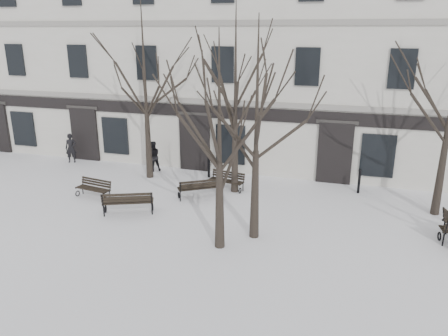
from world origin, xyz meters
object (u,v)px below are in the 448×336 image
at_px(bench_0, 94,188).
at_px(bench_1, 128,202).
at_px(tree_1, 219,118).
at_px(bench_3, 227,180).
at_px(tree_2, 257,105).
at_px(bench_4, 199,187).

xyz_separation_m(bench_0, bench_1, (2.31, -1.20, 0.10)).
distance_m(tree_1, bench_3, 6.83).
distance_m(tree_2, bench_4, 5.95).
height_order(tree_2, bench_4, tree_2).
height_order(tree_1, bench_4, tree_1).
relative_size(tree_2, bench_1, 3.64).
bearing_deg(tree_1, bench_0, 157.48).
bearing_deg(bench_3, bench_1, -117.04).
height_order(bench_0, bench_1, bench_1).
xyz_separation_m(tree_1, tree_2, (0.94, 1.07, 0.27)).
bearing_deg(tree_1, bench_4, 118.55).
xyz_separation_m(tree_1, bench_3, (-1.35, 5.39, -3.97)).
relative_size(tree_2, bench_0, 4.45).
relative_size(bench_1, bench_3, 1.21).
xyz_separation_m(tree_1, bench_1, (-4.27, 1.53, -3.88)).
distance_m(tree_2, bench_0, 8.79).
bearing_deg(bench_0, bench_1, -17.92).
relative_size(bench_3, bench_4, 0.91).
bearing_deg(bench_4, bench_1, 15.99).
xyz_separation_m(bench_1, bench_3, (2.92, 3.86, -0.09)).
height_order(bench_0, bench_3, bench_3).
bearing_deg(bench_4, bench_0, -17.43).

